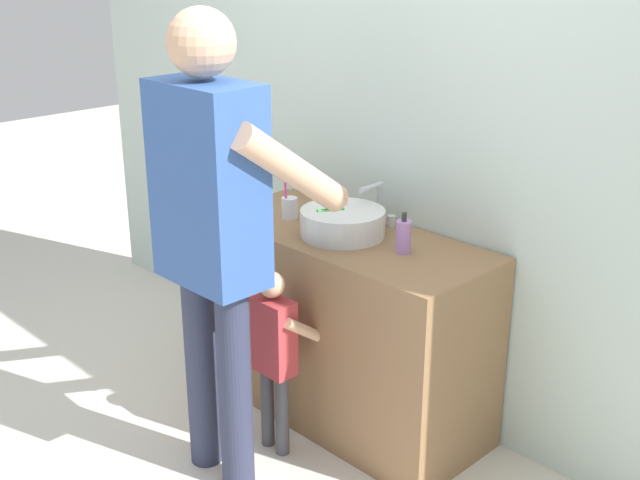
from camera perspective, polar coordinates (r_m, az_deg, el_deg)
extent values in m
plane|color=silver|center=(3.56, -1.78, -13.67)|extent=(14.00, 14.00, 0.00)
cube|color=silver|center=(3.46, 5.65, 9.57)|extent=(4.40, 0.08, 2.70)
cube|color=olive|center=(3.53, 1.75, -6.05)|extent=(1.29, 0.54, 0.85)
cylinder|color=silver|center=(3.33, 1.60, 1.22)|extent=(0.35, 0.35, 0.11)
cylinder|color=beige|center=(3.33, 1.60, 1.31)|extent=(0.29, 0.29, 0.09)
cylinder|color=#B7BABF|center=(3.48, 4.19, 2.61)|extent=(0.03, 0.03, 0.18)
cylinder|color=#B7BABF|center=(3.41, 3.55, 3.68)|extent=(0.02, 0.12, 0.02)
cylinder|color=#B7BABF|center=(3.54, 3.32, 1.86)|extent=(0.04, 0.04, 0.05)
cylinder|color=#B7BABF|center=(3.45, 5.03, 1.33)|extent=(0.04, 0.04, 0.05)
cylinder|color=silver|center=(3.54, -2.16, 2.25)|extent=(0.07, 0.07, 0.09)
cylinder|color=#E5387F|center=(3.52, -2.41, 3.03)|extent=(0.03, 0.02, 0.17)
cube|color=white|center=(3.49, -2.43, 4.52)|extent=(0.01, 0.02, 0.02)
cylinder|color=blue|center=(3.52, -2.42, 3.05)|extent=(0.03, 0.02, 0.17)
cube|color=white|center=(3.49, -2.45, 4.54)|extent=(0.01, 0.02, 0.02)
cylinder|color=#B27FC6|center=(3.16, 5.88, 0.22)|extent=(0.06, 0.06, 0.13)
cylinder|color=#2D2D2D|center=(3.13, 5.94, 1.63)|extent=(0.02, 0.02, 0.03)
cylinder|color=#47474C|center=(3.43, -3.71, -11.54)|extent=(0.06, 0.06, 0.36)
cylinder|color=#47474C|center=(3.37, -2.68, -12.14)|extent=(0.06, 0.06, 0.36)
cube|color=#B7383D|center=(3.23, -3.32, -6.73)|extent=(0.18, 0.10, 0.32)
sphere|color=#D8A884|center=(3.14, -3.40, -3.15)|extent=(0.10, 0.10, 0.10)
cylinder|color=#D8A884|center=(3.34, -3.39, -5.29)|extent=(0.04, 0.22, 0.17)
cylinder|color=#D8A884|center=(3.20, -1.02, -6.41)|extent=(0.04, 0.22, 0.17)
cylinder|color=#2D334C|center=(3.24, -8.30, -8.99)|extent=(0.13, 0.13, 0.83)
cylinder|color=#2D334C|center=(3.10, -5.98, -10.39)|extent=(0.13, 0.13, 0.83)
cube|color=#33569E|center=(2.86, -7.84, 3.86)|extent=(0.41, 0.23, 0.72)
sphere|color=#D8A884|center=(2.77, -8.34, 13.58)|extent=(0.23, 0.23, 0.23)
cylinder|color=#D8A884|center=(3.13, -7.64, 6.50)|extent=(0.10, 0.50, 0.39)
cylinder|color=#D8A884|center=(2.79, -1.97, 4.96)|extent=(0.10, 0.50, 0.39)
cylinder|color=green|center=(2.97, 0.76, 2.13)|extent=(0.01, 0.14, 0.03)
cube|color=white|center=(3.02, 1.77, 2.65)|extent=(0.01, 0.02, 0.02)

